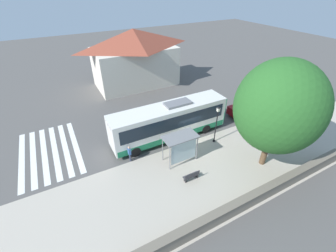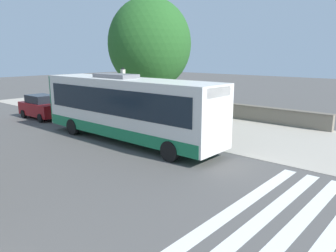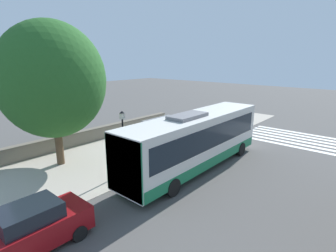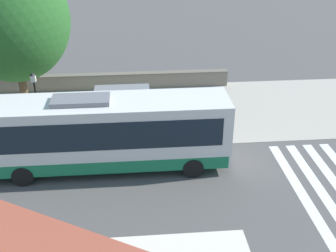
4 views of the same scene
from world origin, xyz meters
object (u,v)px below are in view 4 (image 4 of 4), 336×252
object	(u,v)px
bus	(103,132)
pedestrian	(199,131)
bus_shelter	(122,97)
bench	(131,106)
street_lamp_near	(37,102)
shade_tree	(12,19)

from	to	relation	value
bus	pedestrian	xyz separation A→B (m)	(-1.61, 4.97, -1.01)
bus_shelter	bus	bearing A→B (deg)	-13.59
bus_shelter	pedestrian	world-z (taller)	bus_shelter
bus_shelter	bench	bearing A→B (deg)	170.46
street_lamp_near	bench	bearing A→B (deg)	123.84
bus_shelter	street_lamp_near	size ratio (longest dim) A/B	0.75
bus_shelter	shade_tree	distance (m)	8.20
street_lamp_near	bus	bearing A→B (deg)	50.97
bus_shelter	street_lamp_near	xyz separation A→B (m)	(0.86, -4.51, 0.23)
street_lamp_near	shade_tree	distance (m)	5.98
bench	pedestrian	bearing A→B (deg)	38.37
bench	shade_tree	xyz separation A→B (m)	(-1.30, -6.77, 5.29)
street_lamp_near	pedestrian	bearing A→B (deg)	81.34
bus_shelter	street_lamp_near	bearing A→B (deg)	-79.18
bus	shade_tree	xyz separation A→B (m)	(-7.52, -5.45, 3.78)
street_lamp_near	bus_shelter	bearing A→B (deg)	100.82
shade_tree	bench	bearing A→B (deg)	79.11
bus_shelter	bench	size ratio (longest dim) A/B	2.18
pedestrian	shade_tree	world-z (taller)	shade_tree
bus	bench	distance (m)	6.53
bench	bus	bearing A→B (deg)	-12.01
bus	bench	xyz separation A→B (m)	(-6.21, 1.32, -1.52)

